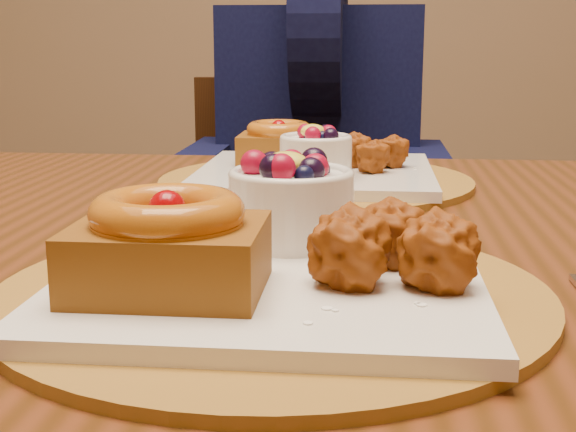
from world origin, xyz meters
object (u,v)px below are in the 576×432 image
object	(u,v)px
place_setting_far	(314,168)
chair_far	(289,266)
diner	(320,99)
place_setting_near	(268,257)
dining_table	(300,303)

from	to	relation	value
place_setting_far	chair_far	xyz separation A→B (m)	(-0.09, 0.63, -0.31)
place_setting_far	diner	world-z (taller)	diner
place_setting_far	place_setting_near	bearing A→B (deg)	-90.18
chair_far	diner	world-z (taller)	diner
dining_table	chair_far	size ratio (longest dim) A/B	1.89
diner	dining_table	bearing A→B (deg)	-70.93
place_setting_near	place_setting_far	xyz separation A→B (m)	(0.00, 0.43, -0.01)
place_setting_far	diner	xyz separation A→B (m)	(-0.03, 0.60, 0.04)
dining_table	place_setting_near	bearing A→B (deg)	-90.91
place_setting_far	chair_far	size ratio (longest dim) A/B	0.45
dining_table	place_setting_near	distance (m)	0.24
place_setting_near	diner	distance (m)	1.03
dining_table	place_setting_far	distance (m)	0.24
place_setting_far	chair_far	distance (m)	0.70
chair_far	dining_table	bearing A→B (deg)	-86.41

